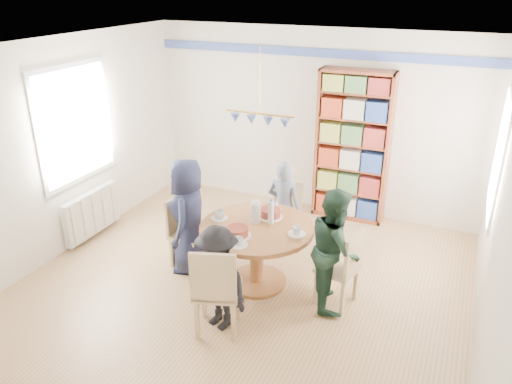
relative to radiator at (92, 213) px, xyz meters
The scene contains 14 objects.
ground 2.46m from the radiator, ahead, with size 5.00×5.00×0.00m, color tan.
room_shell 2.58m from the radiator, 14.73° to the left, with size 5.00×5.00×5.00m.
radiator is the anchor object (origin of this frame).
dining_table 2.55m from the radiator, ahead, with size 1.30×1.30×0.75m.
chair_left 1.56m from the radiator, ahead, with size 0.43×0.43×0.90m.
chair_right 3.56m from the radiator, ahead, with size 0.47×0.47×0.89m.
chair_far 2.68m from the radiator, 19.17° to the left, with size 0.48×0.48×0.86m.
chair_near 2.80m from the radiator, 24.38° to the right, with size 0.56×0.56×1.00m.
person_left 1.71m from the radiator, ahead, with size 0.70×0.45×1.43m, color #161A31.
person_right 3.47m from the radiator, ahead, with size 0.66×0.52×1.36m, color #172E22.
person_far 2.65m from the radiator, 15.67° to the left, with size 0.45×0.30×1.24m, color gray.
person_near 2.70m from the radiator, 22.19° to the right, with size 0.74×0.42×1.14m, color black.
bookshelf 3.76m from the radiator, 33.64° to the left, with size 1.04×0.31×2.18m.
tableware 2.56m from the radiator, ahead, with size 1.15×1.15×0.30m.
Camera 1 is at (2.12, -4.42, 3.34)m, focal length 35.00 mm.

